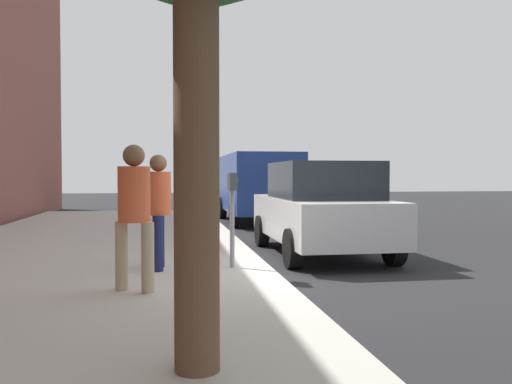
{
  "coord_description": "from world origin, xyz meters",
  "views": [
    {
      "loc": [
        -7.65,
        1.55,
        1.52
      ],
      "look_at": [
        1.07,
        0.11,
        1.25
      ],
      "focal_mm": 38.1,
      "sensor_mm": 36.0,
      "label": 1
    }
  ],
  "objects_px": {
    "pedestrian_bystander": "(134,206)",
    "parked_sedan_near": "(321,208)",
    "pedestrian_at_meter": "(158,203)",
    "parked_van_far": "(257,184)",
    "parking_meter": "(232,199)"
  },
  "relations": [
    {
      "from": "parking_meter",
      "to": "pedestrian_bystander",
      "type": "xyz_separation_m",
      "value": [
        -1.47,
        1.34,
        0.0
      ]
    },
    {
      "from": "parked_sedan_near",
      "to": "parking_meter",
      "type": "bearing_deg",
      "value": 135.38
    },
    {
      "from": "pedestrian_bystander",
      "to": "parking_meter",
      "type": "bearing_deg",
      "value": -8.87
    },
    {
      "from": "pedestrian_bystander",
      "to": "parked_sedan_near",
      "type": "bearing_deg",
      "value": -10.18
    },
    {
      "from": "pedestrian_at_meter",
      "to": "parked_van_far",
      "type": "relative_size",
      "value": 0.32
    },
    {
      "from": "pedestrian_at_meter",
      "to": "parked_van_far",
      "type": "xyz_separation_m",
      "value": [
        9.24,
        -3.01,
        0.13
      ]
    },
    {
      "from": "parking_meter",
      "to": "parked_sedan_near",
      "type": "distance_m",
      "value": 2.77
    },
    {
      "from": "parking_meter",
      "to": "pedestrian_at_meter",
      "type": "height_order",
      "value": "pedestrian_at_meter"
    },
    {
      "from": "pedestrian_at_meter",
      "to": "parked_sedan_near",
      "type": "xyz_separation_m",
      "value": [
        1.94,
        -3.01,
        -0.23
      ]
    },
    {
      "from": "pedestrian_at_meter",
      "to": "parked_van_far",
      "type": "distance_m",
      "value": 9.72
    },
    {
      "from": "pedestrian_at_meter",
      "to": "parked_sedan_near",
      "type": "bearing_deg",
      "value": 35.34
    },
    {
      "from": "pedestrian_bystander",
      "to": "parked_van_far",
      "type": "xyz_separation_m",
      "value": [
        10.73,
        -3.27,
        0.09
      ]
    },
    {
      "from": "pedestrian_at_meter",
      "to": "pedestrian_bystander",
      "type": "relative_size",
      "value": 0.97
    },
    {
      "from": "parked_van_far",
      "to": "parking_meter",
      "type": "bearing_deg",
      "value": 168.2
    },
    {
      "from": "pedestrian_bystander",
      "to": "parked_van_far",
      "type": "bearing_deg",
      "value": 16.52
    }
  ]
}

